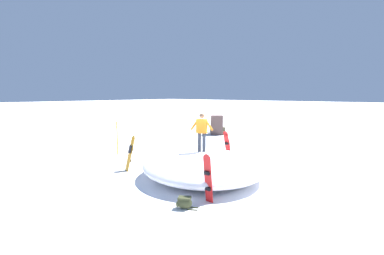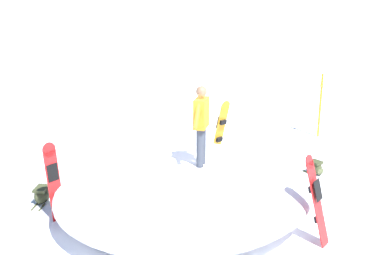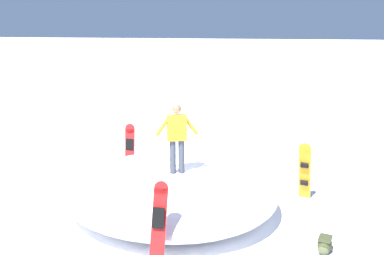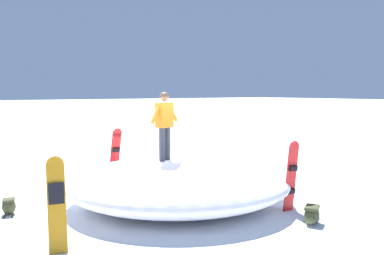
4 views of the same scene
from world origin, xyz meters
name	(u,v)px [view 2 (image 2 of 4)]	position (x,y,z in m)	size (l,w,h in m)	color
ground	(211,212)	(0.00, 0.00, 0.00)	(240.00, 240.00, 0.00)	white
snow_mound	(185,190)	(0.35, -0.41, 0.51)	(5.20, 4.84, 1.02)	white
snowboarder_standing	(201,121)	(0.10, -0.19, 1.94)	(0.95, 0.43, 1.61)	#333842
snowboard_primary_upright	(316,199)	(-0.12, 2.16, 0.85)	(0.28, 0.49, 1.64)	red
snowboard_secondary_upright	(53,180)	(2.04, -2.36, 0.82)	(0.30, 0.20, 1.58)	red
snowboard_tertiary_upright	(221,127)	(-2.83, -1.60, 0.81)	(0.39, 0.48, 1.56)	orange
backpack_near	(316,168)	(-3.13, 0.95, 0.18)	(0.36, 0.53, 0.34)	#383D23
backpack_far	(42,194)	(1.76, -3.16, 0.18)	(0.69, 0.54, 0.36)	#383D23
trail_marker_pole	(320,104)	(-5.93, -0.13, 1.00)	(0.10, 0.10, 1.90)	orange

